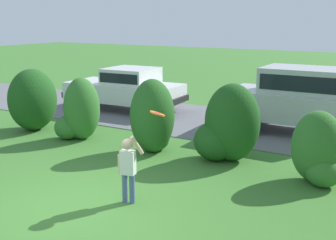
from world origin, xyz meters
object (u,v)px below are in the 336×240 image
at_px(parked_sedan, 126,87).
at_px(frisbee, 157,114).
at_px(child_thrower, 128,165).
at_px(parked_suv, 306,97).

bearing_deg(parked_sedan, frisbee, -49.64).
bearing_deg(child_thrower, parked_suv, 76.73).
distance_m(child_thrower, frisbee, 1.07).
bearing_deg(parked_suv, parked_sedan, -179.85).
xyz_separation_m(parked_suv, frisbee, (-1.18, -6.14, 0.55)).
distance_m(parked_suv, child_thrower, 6.75).
height_order(parked_sedan, parked_suv, parked_suv).
distance_m(parked_sedan, child_thrower, 8.14).
bearing_deg(parked_sedan, parked_suv, 0.15).
height_order(parked_suv, child_thrower, parked_suv).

